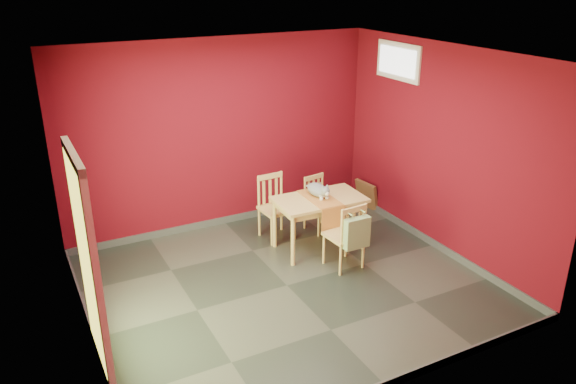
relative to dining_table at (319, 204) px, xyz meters
name	(u,v)px	position (x,y,z in m)	size (l,w,h in m)	color
ground	(287,285)	(-0.83, -0.67, -0.64)	(4.50, 4.50, 0.00)	#2D342D
room_shell	(287,282)	(-0.83, -0.67, -0.59)	(4.50, 4.50, 4.50)	#5F0915
doorway	(87,259)	(-3.06, -1.07, 0.49)	(0.06, 1.01, 2.13)	#B7D838
window	(398,61)	(1.39, 0.33, 1.71)	(0.05, 0.90, 0.50)	white
outlet_plate	(318,186)	(0.77, 1.32, -0.34)	(0.08, 0.01, 0.12)	silver
dining_table	(319,204)	(0.00, 0.00, 0.00)	(1.19, 0.72, 0.73)	#D8B264
table_runner	(324,205)	(0.00, -0.12, 0.04)	(0.36, 0.71, 0.36)	#BB7130
chair_far_left	(275,206)	(-0.36, 0.58, -0.18)	(0.44, 0.44, 0.90)	#D8B264
chair_far_right	(319,203)	(0.30, 0.52, -0.23)	(0.43, 0.43, 0.79)	#D8B264
chair_near	(346,235)	(0.03, -0.61, -0.19)	(0.44, 0.44, 0.88)	#D8B264
tote_bag	(357,233)	(0.04, -0.82, -0.07)	(0.33, 0.19, 0.46)	#85A66A
cat	(318,188)	(0.02, 0.09, 0.20)	(0.23, 0.45, 0.22)	slate
picture_frame	(367,195)	(1.36, 0.82, -0.42)	(0.19, 0.45, 0.44)	brown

